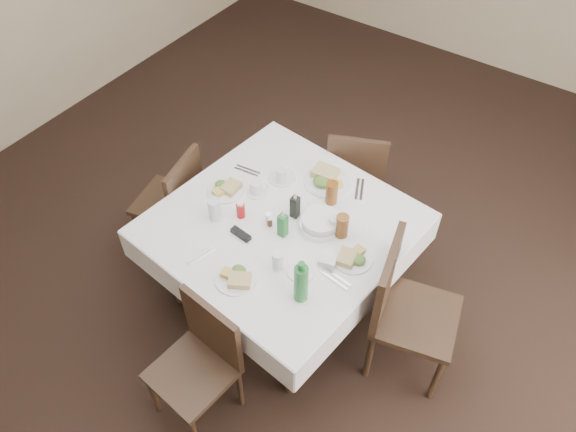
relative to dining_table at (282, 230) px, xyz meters
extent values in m
plane|color=black|center=(0.04, 0.15, -0.69)|extent=(7.00, 7.00, 0.00)
cylinder|color=#311F13|center=(-0.56, -0.45, -0.33)|extent=(0.06, 0.06, 0.72)
cylinder|color=#311F13|center=(-0.45, 0.56, -0.33)|extent=(0.06, 0.06, 0.72)
cylinder|color=#311F13|center=(0.45, -0.56, -0.33)|extent=(0.06, 0.06, 0.72)
cylinder|color=#311F13|center=(0.56, 0.45, -0.33)|extent=(0.06, 0.06, 0.72)
cube|color=#311F13|center=(0.00, 0.00, 0.05)|extent=(1.40, 1.40, 0.03)
cube|color=white|center=(0.00, 0.00, 0.07)|extent=(1.54, 1.54, 0.01)
cube|color=white|center=(0.08, 0.70, -0.04)|extent=(1.39, 0.17, 0.22)
cube|color=white|center=(-0.08, -0.70, -0.04)|extent=(1.39, 0.17, 0.22)
cube|color=white|center=(0.70, -0.08, -0.04)|extent=(0.17, 1.39, 0.22)
cube|color=white|center=(-0.70, 0.08, -0.04)|extent=(0.17, 1.39, 0.22)
cube|color=#311F13|center=(-0.01, 0.99, -0.26)|extent=(0.55, 0.55, 0.04)
cube|color=#311F13|center=(0.06, 0.81, -0.03)|extent=(0.40, 0.20, 0.46)
cylinder|color=#311F13|center=(0.08, 1.23, -0.47)|extent=(0.03, 0.03, 0.43)
cylinder|color=#311F13|center=(0.23, 0.89, -0.47)|extent=(0.03, 0.03, 0.43)
cylinder|color=#311F13|center=(-0.25, 1.08, -0.47)|extent=(0.03, 0.03, 0.43)
cylinder|color=#311F13|center=(-0.11, 0.75, -0.47)|extent=(0.03, 0.03, 0.43)
cube|color=#311F13|center=(0.06, -0.96, -0.26)|extent=(0.46, 0.46, 0.04)
cube|color=#311F13|center=(0.08, -0.77, -0.04)|extent=(0.42, 0.08, 0.45)
cylinder|color=#311F13|center=(-0.13, -1.12, -0.47)|extent=(0.03, 0.03, 0.42)
cylinder|color=#311F13|center=(-0.10, -0.76, -0.47)|extent=(0.03, 0.03, 0.42)
cylinder|color=#311F13|center=(0.26, -0.80, -0.47)|extent=(0.03, 0.03, 0.42)
cube|color=#311F13|center=(0.94, 0.04, -0.20)|extent=(0.57, 0.57, 0.04)
cube|color=#311F13|center=(0.73, -0.01, 0.05)|extent=(0.15, 0.47, 0.51)
cylinder|color=#311F13|center=(1.18, -0.11, -0.45)|extent=(0.04, 0.04, 0.48)
cylinder|color=#311F13|center=(0.79, -0.21, -0.45)|extent=(0.04, 0.04, 0.48)
cylinder|color=#311F13|center=(1.09, 0.29, -0.45)|extent=(0.04, 0.04, 0.48)
cylinder|color=#311F13|center=(0.69, 0.19, -0.45)|extent=(0.04, 0.04, 0.48)
cube|color=#311F13|center=(-0.97, -0.06, -0.27)|extent=(0.48, 0.48, 0.04)
cube|color=#311F13|center=(-0.79, -0.02, -0.04)|extent=(0.12, 0.41, 0.45)
cylinder|color=#311F13|center=(-1.18, 0.08, -0.48)|extent=(0.03, 0.03, 0.42)
cylinder|color=#311F13|center=(-0.83, 0.15, -0.48)|extent=(0.03, 0.03, 0.42)
cylinder|color=#311F13|center=(-1.11, -0.27, -0.48)|extent=(0.03, 0.03, 0.42)
cylinder|color=#311F13|center=(-0.76, -0.20, -0.48)|extent=(0.03, 0.03, 0.42)
cylinder|color=white|center=(0.04, 0.45, 0.08)|extent=(0.30, 0.30, 0.02)
cube|color=tan|center=(0.00, 0.49, 0.12)|extent=(0.17, 0.14, 0.05)
cube|color=tan|center=(0.10, 0.44, 0.11)|extent=(0.12, 0.10, 0.04)
ellipsoid|color=#2D5C14|center=(0.03, 0.40, 0.12)|extent=(0.11, 0.10, 0.05)
cylinder|color=white|center=(0.03, -0.50, 0.08)|extent=(0.24, 0.24, 0.01)
cube|color=tan|center=(0.07, -0.51, 0.11)|extent=(0.15, 0.15, 0.04)
cube|color=tan|center=(-0.01, -0.50, 0.10)|extent=(0.09, 0.07, 0.03)
ellipsoid|color=#2D5C14|center=(0.03, -0.46, 0.11)|extent=(0.09, 0.08, 0.04)
cylinder|color=white|center=(0.50, 0.00, 0.08)|extent=(0.24, 0.24, 0.01)
cube|color=tan|center=(0.48, -0.03, 0.11)|extent=(0.12, 0.14, 0.04)
cube|color=tan|center=(0.50, 0.04, 0.10)|extent=(0.07, 0.09, 0.03)
ellipsoid|color=#2D5C14|center=(0.54, -0.01, 0.11)|extent=(0.09, 0.08, 0.04)
cylinder|color=white|center=(-0.45, 0.01, 0.08)|extent=(0.23, 0.23, 0.01)
cube|color=tan|center=(-0.42, 0.04, 0.11)|extent=(0.10, 0.13, 0.04)
cube|color=tan|center=(-0.46, -0.03, 0.10)|extent=(0.08, 0.09, 0.03)
ellipsoid|color=#2D5C14|center=(-0.49, 0.02, 0.11)|extent=(0.09, 0.08, 0.04)
cylinder|color=white|center=(-0.22, 0.32, 0.08)|extent=(0.18, 0.18, 0.01)
cylinder|color=white|center=(0.31, -0.25, 0.08)|extent=(0.16, 0.16, 0.01)
cylinder|color=silver|center=(-0.20, 0.28, 0.13)|extent=(0.06, 0.06, 0.11)
cylinder|color=silver|center=(0.18, -0.29, 0.14)|extent=(0.07, 0.07, 0.12)
cylinder|color=silver|center=(0.30, 0.11, 0.14)|extent=(0.07, 0.07, 0.12)
cylinder|color=silver|center=(-0.36, -0.20, 0.15)|extent=(0.08, 0.08, 0.15)
cylinder|color=brown|center=(0.15, 0.32, 0.16)|extent=(0.08, 0.08, 0.16)
cylinder|color=brown|center=(0.35, 0.12, 0.15)|extent=(0.08, 0.08, 0.16)
cylinder|color=silver|center=(0.21, 0.10, 0.10)|extent=(0.25, 0.25, 0.05)
cylinder|color=white|center=(0.21, 0.10, 0.13)|extent=(0.22, 0.22, 0.05)
cube|color=black|center=(0.03, 0.09, 0.15)|extent=(0.05, 0.05, 0.16)
cone|color=silver|center=(0.03, 0.09, 0.25)|extent=(0.03, 0.03, 0.04)
cube|color=#1D6C2C|center=(0.06, -0.08, 0.16)|extent=(0.05, 0.05, 0.16)
cone|color=silver|center=(0.06, -0.08, 0.26)|extent=(0.03, 0.03, 0.04)
cylinder|color=#B80E15|center=(-0.24, -0.10, 0.13)|extent=(0.05, 0.05, 0.10)
cylinder|color=white|center=(-0.24, -0.10, 0.18)|extent=(0.04, 0.04, 0.02)
cylinder|color=white|center=(-0.06, -0.05, 0.11)|extent=(0.04, 0.04, 0.07)
cylinder|color=silver|center=(-0.06, -0.05, 0.15)|extent=(0.04, 0.04, 0.01)
cylinder|color=#432D1B|center=(-0.04, -0.06, 0.10)|extent=(0.03, 0.03, 0.06)
cylinder|color=silver|center=(-0.04, -0.06, 0.14)|extent=(0.03, 0.03, 0.01)
cylinder|color=white|center=(-0.28, 0.11, 0.08)|extent=(0.13, 0.13, 0.01)
cylinder|color=white|center=(-0.28, 0.11, 0.13)|extent=(0.08, 0.08, 0.08)
cylinder|color=black|center=(-0.28, 0.11, 0.16)|extent=(0.07, 0.07, 0.01)
torus|color=white|center=(-0.24, 0.15, 0.13)|extent=(0.05, 0.04, 0.06)
cube|color=black|center=(-0.14, -0.23, 0.09)|extent=(0.14, 0.06, 0.03)
cylinder|color=#1D6C2C|center=(0.40, -0.39, 0.20)|extent=(0.08, 0.08, 0.25)
cylinder|color=#1D6C2C|center=(0.40, -0.39, 0.35)|extent=(0.04, 0.04, 0.05)
cube|color=white|center=(0.40, -0.12, 0.10)|extent=(0.11, 0.08, 0.05)
cube|color=pink|center=(0.40, -0.12, 0.11)|extent=(0.08, 0.06, 0.02)
cube|color=silver|center=(0.24, 0.51, 0.08)|extent=(0.10, 0.19, 0.01)
cube|color=silver|center=(0.26, 0.52, 0.08)|extent=(0.10, 0.19, 0.01)
cube|color=silver|center=(-0.22, -0.49, 0.08)|extent=(0.06, 0.18, 0.01)
cube|color=silver|center=(-0.24, -0.48, 0.08)|extent=(0.06, 0.18, 0.01)
cube|color=silver|center=(0.49, -0.19, 0.08)|extent=(0.20, 0.04, 0.01)
cube|color=silver|center=(0.49, -0.16, 0.08)|extent=(0.20, 0.04, 0.01)
cube|color=silver|center=(-0.45, 0.26, 0.08)|extent=(0.18, 0.04, 0.01)
cube|color=silver|center=(-0.45, 0.23, 0.08)|extent=(0.18, 0.04, 0.01)
camera|label=1|loc=(1.33, -1.85, 2.63)|focal=35.00mm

